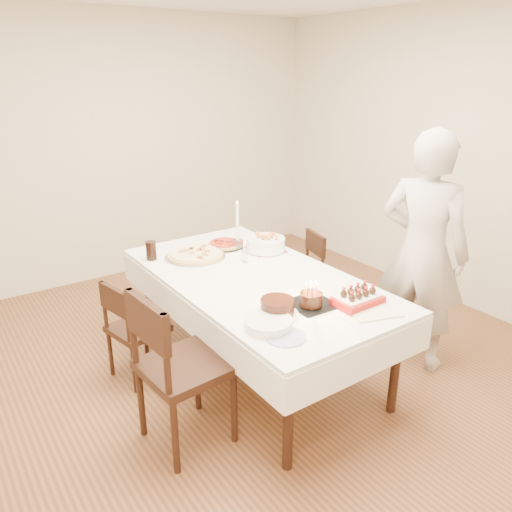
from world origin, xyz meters
TOP-DOWN VIEW (x-y plane):
  - floor at (0.00, 0.00)m, footprint 5.00×5.00m
  - wall_back at (0.00, 2.50)m, footprint 4.50×0.04m
  - wall_right at (2.25, 0.00)m, footprint 0.04×5.00m
  - dining_table at (-0.01, 0.09)m, footprint 1.22×2.18m
  - chair_right_savory at (0.81, 0.61)m, footprint 0.48×0.48m
  - chair_left_savory at (-0.76, 0.50)m, footprint 0.46×0.46m
  - chair_left_dessert at (-0.80, -0.31)m, footprint 0.55×0.55m
  - person at (1.04, -0.50)m, footprint 0.62×0.75m
  - pizza_white at (-0.18, 0.68)m, footprint 0.58×0.58m
  - pizza_pepperoni at (0.14, 0.76)m, footprint 0.36×0.36m
  - red_placemat at (0.38, 0.50)m, footprint 0.31×0.31m
  - pasta_bowl at (0.36, 0.49)m, footprint 0.36×0.36m
  - taper_candle at (0.20, 0.66)m, footprint 0.09×0.09m
  - shaker_pair at (0.08, 0.36)m, footprint 0.09×0.09m
  - cola_glass at (-0.48, 0.83)m, footprint 0.08×0.08m
  - layer_cake at (-0.25, -0.47)m, footprint 0.31×0.31m
  - cake_board at (0.02, -0.47)m, footprint 0.29×0.29m
  - birthday_cake at (-0.00, -0.49)m, footprint 0.16×0.16m
  - strawberry_box at (0.25, -0.64)m, footprint 0.30×0.20m
  - box_lid at (0.25, -0.78)m, footprint 0.34×0.28m
  - plate_stack at (-0.38, -0.56)m, footprint 0.34×0.34m
  - china_plate at (-0.37, -0.71)m, footprint 0.30×0.30m

SIDE VIEW (x-z plane):
  - floor at x=0.00m, z-range 0.00..0.00m
  - dining_table at x=-0.01m, z-range 0.00..0.75m
  - chair_left_savory at x=-0.76m, z-range 0.00..0.77m
  - chair_right_savory at x=0.81m, z-range 0.00..0.77m
  - chair_left_dessert at x=-0.80m, z-range 0.00..1.01m
  - red_placemat at x=0.38m, z-range 0.75..0.75m
  - cake_board at x=0.02m, z-range 0.74..0.76m
  - box_lid at x=0.25m, z-range 0.74..0.76m
  - china_plate at x=-0.37m, z-range 0.75..0.76m
  - pizza_white at x=-0.18m, z-range 0.75..0.79m
  - pizza_pepperoni at x=0.14m, z-range 0.75..0.79m
  - plate_stack at x=-0.38m, z-range 0.75..0.81m
  - strawberry_box at x=0.25m, z-range 0.75..0.83m
  - shaker_pair at x=0.08m, z-range 0.75..0.83m
  - layer_cake at x=-0.25m, z-range 0.75..0.85m
  - pasta_bowl at x=0.36m, z-range 0.76..0.86m
  - cola_glass at x=-0.48m, z-range 0.75..0.90m
  - birthday_cake at x=0.00m, z-range 0.76..0.91m
  - person at x=1.04m, z-range 0.00..1.78m
  - taper_candle at x=0.20m, z-range 0.75..1.16m
  - wall_back at x=0.00m, z-range 0.00..2.70m
  - wall_right at x=2.25m, z-range 0.00..2.70m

